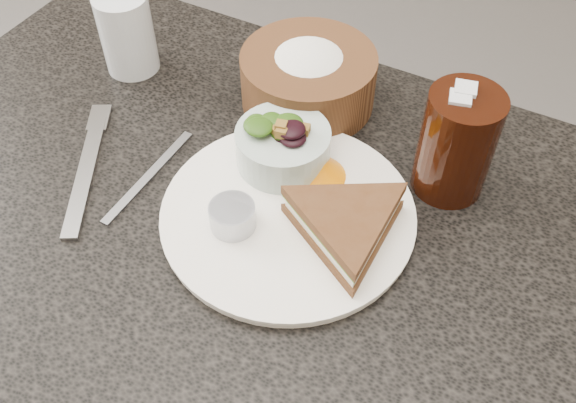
% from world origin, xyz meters
% --- Properties ---
extents(dining_table, '(1.00, 0.70, 0.75)m').
position_xyz_m(dining_table, '(0.00, 0.00, 0.38)').
color(dining_table, black).
rests_on(dining_table, floor).
extents(dinner_plate, '(0.29, 0.29, 0.01)m').
position_xyz_m(dinner_plate, '(0.06, 0.03, 0.76)').
color(dinner_plate, white).
rests_on(dinner_plate, dining_table).
extents(sandwich, '(0.22, 0.22, 0.04)m').
position_xyz_m(sandwich, '(0.13, 0.02, 0.78)').
color(sandwich, '#4D311B').
rests_on(sandwich, dinner_plate).
extents(salad_bowl, '(0.13, 0.13, 0.07)m').
position_xyz_m(salad_bowl, '(0.02, 0.10, 0.80)').
color(salad_bowl, '#AABFB5').
rests_on(salad_bowl, dinner_plate).
extents(dressing_ramekin, '(0.07, 0.07, 0.03)m').
position_xyz_m(dressing_ramekin, '(0.01, -0.02, 0.78)').
color(dressing_ramekin, '#9FA2AA').
rests_on(dressing_ramekin, dinner_plate).
extents(orange_wedge, '(0.09, 0.09, 0.03)m').
position_xyz_m(orange_wedge, '(0.06, 0.09, 0.78)').
color(orange_wedge, orange).
rests_on(orange_wedge, dinner_plate).
extents(fork, '(0.12, 0.19, 0.01)m').
position_xyz_m(fork, '(-0.19, -0.03, 0.75)').
color(fork, '#A3A4A5').
rests_on(fork, dining_table).
extents(knife, '(0.01, 0.17, 0.00)m').
position_xyz_m(knife, '(-0.12, 0.00, 0.75)').
color(knife, '#92949A').
rests_on(knife, dining_table).
extents(bread_basket, '(0.22, 0.22, 0.10)m').
position_xyz_m(bread_basket, '(-0.02, 0.22, 0.80)').
color(bread_basket, '#58351B').
rests_on(bread_basket, dining_table).
extents(cola_glass, '(0.09, 0.09, 0.15)m').
position_xyz_m(cola_glass, '(0.20, 0.17, 0.82)').
color(cola_glass, black).
rests_on(cola_glass, dining_table).
extents(water_glass, '(0.09, 0.09, 0.11)m').
position_xyz_m(water_glass, '(-0.27, 0.17, 0.81)').
color(water_glass, silver).
rests_on(water_glass, dining_table).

